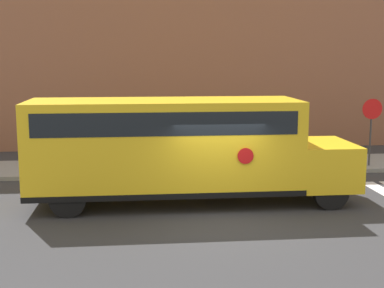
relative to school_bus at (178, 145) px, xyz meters
The scene contains 5 objects.
ground_plane 2.58m from the school_bus, 56.61° to the right, with size 60.00×60.00×0.00m, color #333335.
sidewalk_strip 5.30m from the school_bus, 78.07° to the left, with size 44.00×3.00×0.15m.
building_backdrop 12.04m from the school_bus, 84.80° to the left, with size 32.00×4.00×10.82m.
school_bus is the anchor object (origin of this frame).
stop_sign 8.70m from the school_bus, 27.73° to the left, with size 0.78×0.10×2.72m.
Camera 1 is at (-2.18, -13.75, 4.30)m, focal length 50.00 mm.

